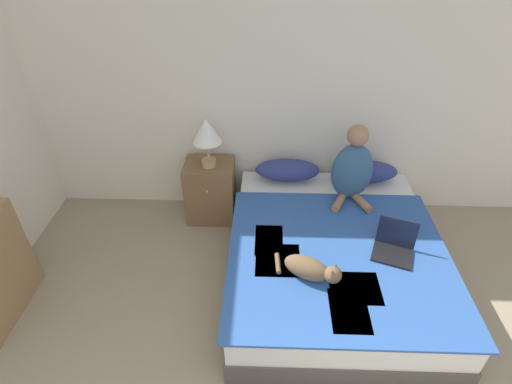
% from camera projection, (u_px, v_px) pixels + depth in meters
% --- Properties ---
extents(wall_back, '(5.91, 0.05, 2.55)m').
position_uv_depth(wall_back, '(295.00, 89.00, 3.62)').
color(wall_back, silver).
rests_on(wall_back, ground_plane).
extents(bed, '(1.70, 2.01, 0.45)m').
position_uv_depth(bed, '(333.00, 258.00, 3.35)').
color(bed, '#4C4742').
rests_on(bed, ground_plane).
extents(pillow_near, '(0.62, 0.26, 0.20)m').
position_uv_depth(pillow_near, '(287.00, 170.00, 3.86)').
color(pillow_near, navy).
rests_on(pillow_near, bed).
extents(pillow_far, '(0.62, 0.26, 0.20)m').
position_uv_depth(pillow_far, '(365.00, 171.00, 3.84)').
color(pillow_far, navy).
rests_on(pillow_far, bed).
extents(person_sitting, '(0.37, 0.35, 0.72)m').
position_uv_depth(person_sitting, '(352.00, 169.00, 3.49)').
color(person_sitting, '#33567A').
rests_on(person_sitting, bed).
extents(cat_tabby, '(0.46, 0.34, 0.19)m').
position_uv_depth(cat_tabby, '(311.00, 269.00, 2.83)').
color(cat_tabby, brown).
rests_on(cat_tabby, bed).
extents(laptop_open, '(0.37, 0.36, 0.24)m').
position_uv_depth(laptop_open, '(394.00, 247.00, 3.06)').
color(laptop_open, black).
rests_on(laptop_open, bed).
extents(nightstand, '(0.47, 0.40, 0.62)m').
position_uv_depth(nightstand, '(211.00, 191.00, 3.99)').
color(nightstand, brown).
rests_on(nightstand, ground_plane).
extents(table_lamp, '(0.27, 0.27, 0.49)m').
position_uv_depth(table_lamp, '(207.00, 133.00, 3.59)').
color(table_lamp, tan).
rests_on(table_lamp, nightstand).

